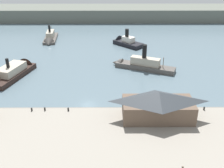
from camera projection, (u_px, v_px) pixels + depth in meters
ground_plane at (88, 105)px, 79.58m from camera, size 320.00×320.00×0.00m
quay_promenade at (80, 153)px, 59.63m from camera, size 110.00×36.00×1.20m
seawall_edge at (87, 110)px, 76.14m from camera, size 110.00×0.80×1.00m
ferry_shed_customs_shed at (158, 105)px, 69.35m from camera, size 18.61×8.76×7.74m
mooring_post_center_east at (45, 109)px, 74.27m from camera, size 0.44×0.44×0.90m
mooring_post_west at (204, 108)px, 74.50m from camera, size 0.44×0.44×0.90m
mooring_post_east at (32, 109)px, 74.07m from camera, size 0.44×0.44×0.90m
mooring_post_center_west at (68, 109)px, 74.10m from camera, size 0.44×0.44×0.90m
ferry_departing_north at (50, 39)px, 134.55m from camera, size 7.26×19.55×9.77m
ferry_near_quay at (140, 64)px, 103.02m from camera, size 24.64×13.50×10.92m
ferry_approaching_west at (125, 42)px, 129.35m from camera, size 15.44×15.11×9.70m
ferry_moored_west at (17, 70)px, 98.35m from camera, size 13.04×23.63×9.86m
far_headland at (100, 13)px, 176.24m from camera, size 180.00×24.00×8.00m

